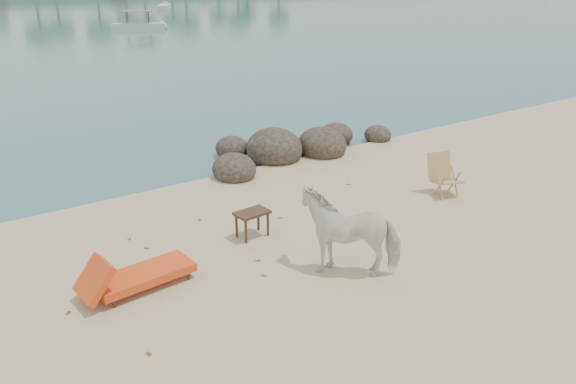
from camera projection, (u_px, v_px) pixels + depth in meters
name	position (u px, v px, depth m)	size (l,w,h in m)	color
boulders	(290.00, 149.00, 16.11)	(6.36, 2.91, 1.16)	#29251B
cow	(350.00, 231.00, 9.84)	(0.80, 1.76, 1.48)	white
side_table	(252.00, 226.00, 11.17)	(0.67, 0.43, 0.54)	#352515
lounge_chair	(144.00, 271.00, 9.39)	(2.07, 0.73, 0.62)	red
deck_chair	(448.00, 177.00, 13.14)	(0.62, 0.69, 0.98)	tan
boat_mid	(137.00, 14.00, 50.33)	(5.30, 1.19, 2.59)	beige
boat_far	(164.00, 6.00, 75.30)	(6.38, 1.44, 0.74)	beige
dead_leaves	(299.00, 268.00, 10.09)	(7.39, 7.33, 0.00)	brown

